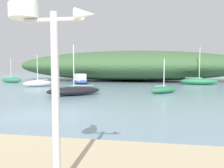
{
  "coord_description": "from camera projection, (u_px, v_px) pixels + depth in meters",
  "views": [
    {
      "loc": [
        4.74,
        -9.25,
        2.11
      ],
      "look_at": [
        2.08,
        5.66,
        0.99
      ],
      "focal_mm": 36.55,
      "sensor_mm": 36.0,
      "label": 1
    }
  ],
  "objects": [
    {
      "name": "sailboat_by_sandbar",
      "position": [
        199.0,
        81.0,
        27.46
      ],
      "size": [
        4.45,
        1.66,
        4.53
      ],
      "color": "#287A4C",
      "rests_on": "ground"
    },
    {
      "name": "ground_plane",
      "position": [
        43.0,
        115.0,
        10.06
      ],
      "size": [
        120.0,
        120.0,
        0.0
      ],
      "primitive_type": "plane",
      "color": "#7A99A8"
    },
    {
      "name": "motorboat_far_right",
      "position": [
        80.0,
        80.0,
        28.78
      ],
      "size": [
        3.53,
        3.81,
        1.29
      ],
      "color": "#2D4C9E",
      "rests_on": "ground"
    },
    {
      "name": "distant_hill",
      "position": [
        131.0,
        66.0,
        35.89
      ],
      "size": [
        36.69,
        14.27,
        4.63
      ],
      "primitive_type": "ellipsoid",
      "color": "#3D6038",
      "rests_on": "ground"
    },
    {
      "name": "sailboat_inner_mooring",
      "position": [
        74.0,
        91.0,
        17.1
      ],
      "size": [
        4.2,
        3.68,
        3.76
      ],
      "color": "black",
      "rests_on": "ground"
    },
    {
      "name": "mast_structure",
      "position": [
        36.0,
        29.0,
        3.42
      ],
      "size": [
        1.32,
        0.46,
        3.07
      ],
      "color": "silver",
      "rests_on": "beach_sand"
    },
    {
      "name": "sailboat_east_reach",
      "position": [
        38.0,
        83.0,
        24.66
      ],
      "size": [
        2.96,
        2.86,
        3.42
      ],
      "color": "white",
      "rests_on": "ground"
    },
    {
      "name": "sailboat_centre_water",
      "position": [
        164.0,
        90.0,
        18.48
      ],
      "size": [
        2.57,
        2.6,
        2.78
      ],
      "color": "#287A4C",
      "rests_on": "ground"
    },
    {
      "name": "sailboat_mid_channel",
      "position": [
        11.0,
        80.0,
        30.93
      ],
      "size": [
        3.17,
        1.35,
        3.25
      ],
      "color": "#287A4C",
      "rests_on": "ground"
    }
  ]
}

